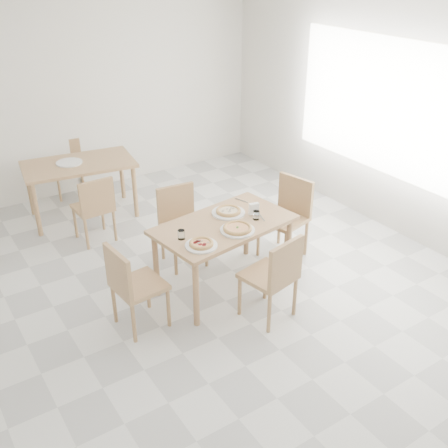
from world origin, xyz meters
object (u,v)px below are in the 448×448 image
chair_north (180,220)px  plate_margherita (237,230)px  plate_pepperoni (201,245)px  pizza_mushroom (228,211)px  tumbler_a (256,215)px  chair_back_n (69,164)px  second_table (79,169)px  chair_west (131,283)px  pizza_pepperoni (201,243)px  plate_mushroom (228,213)px  napkin_holder (254,209)px  chair_back_s (95,205)px  main_table (224,231)px  chair_east (288,212)px  chair_south (275,273)px  tumbler_b (181,235)px  pizza_margherita (237,228)px  plate_empty (69,163)px

chair_north → plate_margherita: size_ratio=2.60×
plate_pepperoni → pizza_mushroom: 0.72m
tumbler_a → chair_back_n: size_ratio=0.11×
tumbler_a → second_table: (-0.97, 2.51, -0.14)m
chair_west → pizza_pepperoni: 0.73m
plate_mushroom → napkin_holder: (0.20, -0.16, 0.05)m
napkin_holder → plate_pepperoni: bearing=-150.0°
pizza_pepperoni → chair_back_s: (-0.34, 1.89, -0.29)m
main_table → chair_east: bearing=2.2°
plate_mushroom → chair_back_n: (-0.71, 3.03, -0.30)m
chair_west → chair_back_n: size_ratio=1.11×
pizza_mushroom → chair_back_n: 3.13m
chair_south → chair_back_s: chair_south is taller
napkin_holder → pizza_mushroom: bearing=153.2°
second_table → chair_south: bearing=-68.3°
chair_east → plate_pepperoni: 1.50m
chair_east → chair_back_s: (-1.75, 1.45, -0.04)m
pizza_pepperoni → napkin_holder: size_ratio=2.27×
chair_south → pizza_pepperoni: 0.74m
tumbler_b → plate_margherita: bearing=-16.9°
chair_west → tumbler_b: bearing=-88.1°
chair_south → chair_back_n: (-0.65, 3.91, -0.06)m
chair_south → chair_west: bearing=-38.7°
main_table → pizza_mushroom: 0.25m
chair_north → pizza_pepperoni: (-0.31, -0.98, 0.27)m
chair_east → chair_back_n: chair_east is taller
tumbler_a → pizza_margherita: bearing=-161.5°
chair_back_s → plate_empty: 0.87m
pizza_mushroom → napkin_holder: napkin_holder is taller
pizza_pepperoni → tumbler_b: (-0.09, 0.22, 0.01)m
plate_pepperoni → pizza_margherita: pizza_margherita is taller
pizza_margherita → chair_back_s: bearing=113.1°
plate_margherita → plate_mushroom: same height
main_table → chair_back_n: (-0.56, 3.19, -0.20)m
plate_empty → tumbler_b: bearing=-84.5°
pizza_pepperoni → second_table: 2.68m
plate_mushroom → pizza_margherita: 0.39m
tumbler_a → plate_pepperoni: bearing=-167.9°
chair_west → pizza_margherita: 1.14m
pizza_pepperoni → chair_west: bearing=167.0°
main_table → plate_pepperoni: bearing=-155.7°
chair_east → pizza_pepperoni: (-1.42, -0.44, 0.25)m
pizza_pepperoni → napkin_holder: bearing=18.0°
chair_north → pizza_pepperoni: chair_north is taller
chair_back_s → chair_back_n: size_ratio=1.08×
plate_margherita → second_table: bearing=104.4°
pizza_mushroom → tumbler_a: size_ratio=3.73×
chair_south → chair_east: 1.27m
chair_north → pizza_pepperoni: bearing=-102.4°
chair_north → pizza_mushroom: bearing=-59.2°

